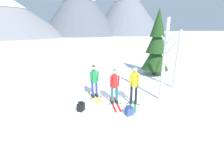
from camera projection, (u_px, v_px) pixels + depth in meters
ground_plane at (114, 100)px, 7.71m from camera, size 400.00×400.00×0.00m
skier_in_green at (94, 79)px, 7.73m from camera, size 0.72×1.61×1.73m
skier_in_red at (114, 84)px, 7.09m from camera, size 0.61×1.58×1.71m
skier_in_yellow at (134, 83)px, 7.02m from camera, size 0.87×1.59×1.85m
pine_tree_near at (156, 46)px, 11.24m from camera, size 2.00×2.00×4.84m
birch_tree_tall at (164, 60)px, 7.15m from camera, size 0.24×1.08×3.91m
birch_tree_slender at (177, 60)px, 8.81m from camera, size 1.23×0.93×3.38m
backpack_on_snow_front at (129, 111)px, 6.31m from camera, size 0.37×0.32×0.38m
backpack_on_snow_beside at (81, 107)px, 6.65m from camera, size 0.36×0.40×0.38m
mountain_ridge_distant at (81, 11)px, 73.96m from camera, size 98.94×59.54×25.80m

